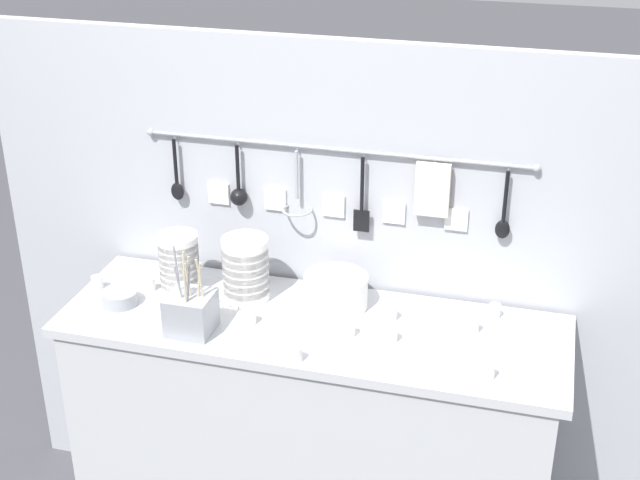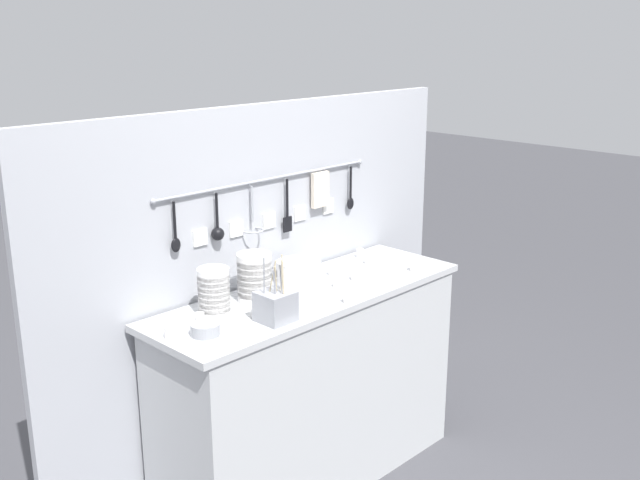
{
  "view_description": "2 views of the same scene",
  "coord_description": "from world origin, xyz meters",
  "px_view_note": "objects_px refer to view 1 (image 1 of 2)",
  "views": [
    {
      "loc": [
        0.63,
        -2.22,
        2.34
      ],
      "look_at": [
        0.03,
        -0.02,
        1.22
      ],
      "focal_mm": 50.0,
      "sensor_mm": 36.0,
      "label": 1
    },
    {
      "loc": [
        -2.17,
        -2.18,
        2.06
      ],
      "look_at": [
        0.07,
        0.01,
        1.15
      ],
      "focal_mm": 42.0,
      "sensor_mm": 36.0,
      "label": 2
    }
  ],
  "objects_px": {
    "cutlery_caddy": "(191,312)",
    "cup_back_left": "(296,354)",
    "cup_by_caddy": "(488,371)",
    "cup_edge_near": "(494,311)",
    "bowl_stack_tall_left": "(179,263)",
    "cup_front_right": "(250,317)",
    "cup_back_right": "(349,329)",
    "cup_beside_plates": "(391,313)",
    "cup_edge_far": "(149,284)",
    "bowl_stack_wide_centre": "(246,269)",
    "cup_mid_row": "(97,283)",
    "plate_stack": "(336,291)",
    "cup_centre": "(391,335)",
    "cup_front_left": "(473,325)",
    "steel_mixing_bowl": "(120,298)"
  },
  "relations": [
    {
      "from": "cup_beside_plates",
      "to": "cup_edge_far",
      "type": "bearing_deg",
      "value": -177.95
    },
    {
      "from": "bowl_stack_tall_left",
      "to": "cup_by_caddy",
      "type": "relative_size",
      "value": 4.44
    },
    {
      "from": "plate_stack",
      "to": "cup_back_right",
      "type": "height_order",
      "value": "plate_stack"
    },
    {
      "from": "cutlery_caddy",
      "to": "cup_back_left",
      "type": "distance_m",
      "value": 0.35
    },
    {
      "from": "cup_centre",
      "to": "cup_back_left",
      "type": "height_order",
      "value": "same"
    },
    {
      "from": "bowl_stack_tall_left",
      "to": "cup_edge_near",
      "type": "relative_size",
      "value": 4.44
    },
    {
      "from": "cutlery_caddy",
      "to": "cup_front_left",
      "type": "height_order",
      "value": "cutlery_caddy"
    },
    {
      "from": "bowl_stack_wide_centre",
      "to": "cup_by_caddy",
      "type": "bearing_deg",
      "value": -17.32
    },
    {
      "from": "cup_front_right",
      "to": "cup_back_right",
      "type": "height_order",
      "value": "same"
    },
    {
      "from": "cutlery_caddy",
      "to": "cup_back_right",
      "type": "xyz_separation_m",
      "value": [
        0.46,
        0.09,
        -0.04
      ]
    },
    {
      "from": "bowl_stack_tall_left",
      "to": "cup_centre",
      "type": "xyz_separation_m",
      "value": [
        0.71,
        -0.12,
        -0.08
      ]
    },
    {
      "from": "cup_by_caddy",
      "to": "cup_edge_near",
      "type": "bearing_deg",
      "value": 92.39
    },
    {
      "from": "cup_front_right",
      "to": "cup_front_left",
      "type": "xyz_separation_m",
      "value": [
        0.65,
        0.13,
        0.0
      ]
    },
    {
      "from": "bowl_stack_tall_left",
      "to": "cup_beside_plates",
      "type": "relative_size",
      "value": 4.44
    },
    {
      "from": "cup_front_right",
      "to": "cup_edge_near",
      "type": "xyz_separation_m",
      "value": [
        0.71,
        0.23,
        0.0
      ]
    },
    {
      "from": "bowl_stack_tall_left",
      "to": "cutlery_caddy",
      "type": "relative_size",
      "value": 0.7
    },
    {
      "from": "bowl_stack_tall_left",
      "to": "cup_mid_row",
      "type": "bearing_deg",
      "value": -166.47
    },
    {
      "from": "cup_edge_near",
      "to": "cup_back_right",
      "type": "relative_size",
      "value": 1.0
    },
    {
      "from": "cup_front_left",
      "to": "cup_back_right",
      "type": "distance_m",
      "value": 0.37
    },
    {
      "from": "cup_front_left",
      "to": "bowl_stack_wide_centre",
      "type": "bearing_deg",
      "value": 178.69
    },
    {
      "from": "bowl_stack_tall_left",
      "to": "cup_by_caddy",
      "type": "bearing_deg",
      "value": -13.21
    },
    {
      "from": "bowl_stack_tall_left",
      "to": "plate_stack",
      "type": "height_order",
      "value": "bowl_stack_tall_left"
    },
    {
      "from": "cup_front_right",
      "to": "cup_centre",
      "type": "xyz_separation_m",
      "value": [
        0.43,
        0.01,
        0.0
      ]
    },
    {
      "from": "cup_back_left",
      "to": "bowl_stack_tall_left",
      "type": "bearing_deg",
      "value": 148.29
    },
    {
      "from": "bowl_stack_wide_centre",
      "to": "cup_mid_row",
      "type": "bearing_deg",
      "value": -171.59
    },
    {
      "from": "plate_stack",
      "to": "cup_front_right",
      "type": "xyz_separation_m",
      "value": [
        -0.22,
        -0.17,
        -0.03
      ]
    },
    {
      "from": "cup_beside_plates",
      "to": "cup_mid_row",
      "type": "bearing_deg",
      "value": -176.29
    },
    {
      "from": "cup_beside_plates",
      "to": "cup_back_right",
      "type": "bearing_deg",
      "value": -129.21
    },
    {
      "from": "steel_mixing_bowl",
      "to": "cup_beside_plates",
      "type": "bearing_deg",
      "value": 8.9
    },
    {
      "from": "bowl_stack_wide_centre",
      "to": "plate_stack",
      "type": "relative_size",
      "value": 1.05
    },
    {
      "from": "plate_stack",
      "to": "steel_mixing_bowl",
      "type": "relative_size",
      "value": 1.78
    },
    {
      "from": "cup_front_right",
      "to": "cup_back_left",
      "type": "height_order",
      "value": "same"
    },
    {
      "from": "bowl_stack_wide_centre",
      "to": "cup_front_right",
      "type": "height_order",
      "value": "bowl_stack_wide_centre"
    },
    {
      "from": "cup_front_left",
      "to": "cup_beside_plates",
      "type": "height_order",
      "value": "same"
    },
    {
      "from": "cutlery_caddy",
      "to": "bowl_stack_tall_left",
      "type": "bearing_deg",
      "value": 120.44
    },
    {
      "from": "cup_front_left",
      "to": "bowl_stack_tall_left",
      "type": "bearing_deg",
      "value": 179.5
    },
    {
      "from": "bowl_stack_wide_centre",
      "to": "cup_back_left",
      "type": "relative_size",
      "value": 4.67
    },
    {
      "from": "cup_by_caddy",
      "to": "cup_centre",
      "type": "bearing_deg",
      "value": 158.86
    },
    {
      "from": "cup_by_caddy",
      "to": "cup_back_right",
      "type": "distance_m",
      "value": 0.43
    },
    {
      "from": "cup_front_right",
      "to": "cup_edge_far",
      "type": "distance_m",
      "value": 0.39
    },
    {
      "from": "cup_centre",
      "to": "cup_edge_far",
      "type": "distance_m",
      "value": 0.81
    },
    {
      "from": "cup_centre",
      "to": "cup_back_right",
      "type": "distance_m",
      "value": 0.13
    },
    {
      "from": "steel_mixing_bowl",
      "to": "cup_front_left",
      "type": "bearing_deg",
      "value": 6.55
    },
    {
      "from": "plate_stack",
      "to": "cup_front_right",
      "type": "bearing_deg",
      "value": -142.64
    },
    {
      "from": "cup_mid_row",
      "to": "cup_by_caddy",
      "type": "distance_m",
      "value": 1.28
    },
    {
      "from": "bowl_stack_wide_centre",
      "to": "cup_mid_row",
      "type": "height_order",
      "value": "bowl_stack_wide_centre"
    },
    {
      "from": "steel_mixing_bowl",
      "to": "bowl_stack_tall_left",
      "type": "bearing_deg",
      "value": 41.76
    },
    {
      "from": "bowl_stack_tall_left",
      "to": "plate_stack",
      "type": "bearing_deg",
      "value": 3.65
    },
    {
      "from": "bowl_stack_tall_left",
      "to": "cup_back_right",
      "type": "distance_m",
      "value": 0.6
    },
    {
      "from": "cup_centre",
      "to": "cup_back_right",
      "type": "xyz_separation_m",
      "value": [
        -0.13,
        -0.0,
        0.0
      ]
    }
  ]
}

